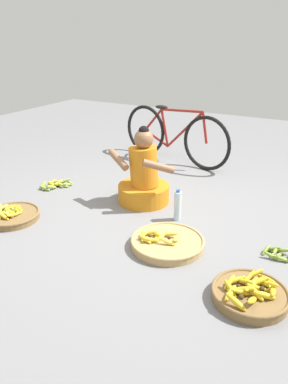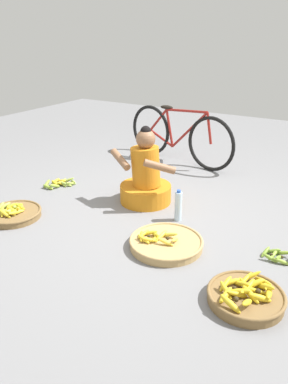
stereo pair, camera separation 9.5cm
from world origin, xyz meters
The scene contains 9 objects.
ground_plane centered at (0.00, 0.00, 0.00)m, with size 10.00×10.00×0.00m, color slate.
vendor_woman_front centered at (-0.28, 0.30, 0.25)m, with size 0.73×0.52×0.79m.
bicycle_leaning centered at (-0.57, 1.64, 0.36)m, with size 1.67×0.44×0.73m.
banana_basket_front_center centered at (-1.16, -0.65, 0.05)m, with size 0.51×0.51×0.14m.
banana_basket_back_center centered at (0.31, -0.38, 0.04)m, with size 0.60×0.60×0.13m.
banana_basket_mid_right centered at (1.07, -0.71, 0.05)m, with size 0.50×0.50×0.16m.
loose_bananas_front_right centered at (-1.34, 0.16, 0.03)m, with size 0.29×0.35×0.09m.
loose_bananas_back_right centered at (1.13, -0.09, 0.03)m, with size 0.24×0.17×0.07m.
water_bottle centered at (0.19, 0.09, 0.14)m, with size 0.07×0.07×0.30m.
Camera 2 is at (1.50, -2.70, 1.60)m, focal length 34.79 mm.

